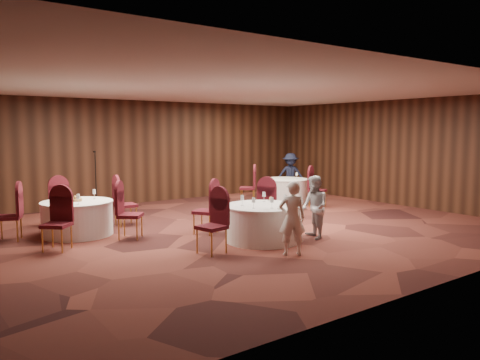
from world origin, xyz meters
TOP-DOWN VIEW (x-y plane):
  - ground at (0.00, 0.00)m, footprint 12.00×12.00m
  - room_shell at (0.00, 0.00)m, footprint 12.00×12.00m
  - table_main at (-0.32, -1.31)m, footprint 1.56×1.56m
  - table_left at (-3.24, 1.47)m, footprint 1.52×1.52m
  - table_right at (3.60, 2.41)m, footprint 1.44×1.44m
  - chairs_main at (-0.66, -0.66)m, footprint 2.97×2.16m
  - chairs_left at (-3.25, 1.44)m, footprint 3.17×3.02m
  - chairs_right at (3.07, 1.99)m, footprint 2.04×2.43m
  - tabletop_main at (-0.16, -1.40)m, footprint 1.10×1.10m
  - tabletop_left at (-3.24, 1.48)m, footprint 0.85×0.82m
  - tabletop_right at (3.82, 2.15)m, footprint 0.08×0.08m
  - mic_stand at (-2.08, 3.65)m, footprint 0.24×0.24m
  - woman_a at (-0.58, -2.49)m, footprint 0.59×0.53m
  - woman_b at (0.70, -1.77)m, footprint 0.70×0.78m
  - man_c at (4.60, 3.31)m, footprint 1.10×1.05m

SIDE VIEW (x-z plane):
  - ground at x=0.00m, z-range 0.00..0.00m
  - table_left at x=-3.24m, z-range 0.01..0.75m
  - table_main at x=-0.32m, z-range 0.01..0.75m
  - table_right at x=3.60m, z-range 0.01..0.75m
  - chairs_main at x=-0.66m, z-range 0.00..1.00m
  - chairs_left at x=-3.25m, z-range 0.00..1.00m
  - chairs_right at x=3.07m, z-range 0.00..1.00m
  - mic_stand at x=-2.08m, z-range -0.35..1.38m
  - woman_b at x=0.70m, z-range 0.00..1.33m
  - woman_a at x=-0.58m, z-range 0.00..1.36m
  - man_c at x=4.60m, z-range 0.00..1.49m
  - tabletop_left at x=-3.24m, z-range 0.71..0.93m
  - tabletop_main at x=-0.16m, z-range 0.74..0.95m
  - tabletop_right at x=3.82m, z-range 0.79..1.01m
  - room_shell at x=0.00m, z-range -4.04..7.96m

